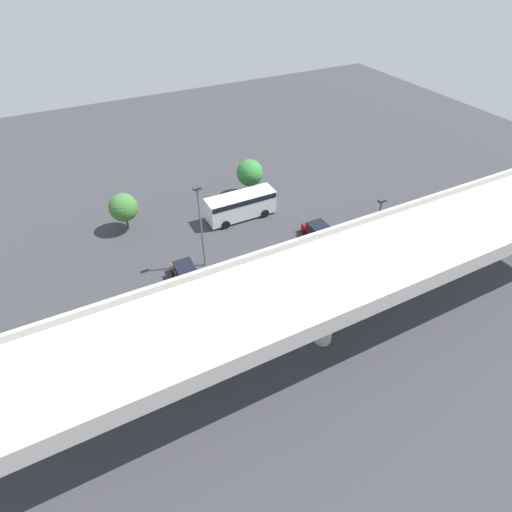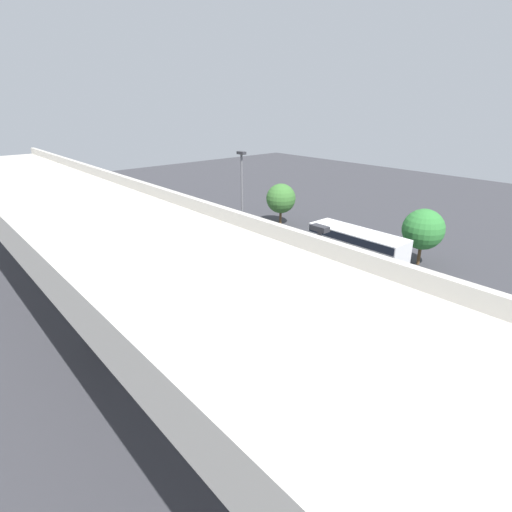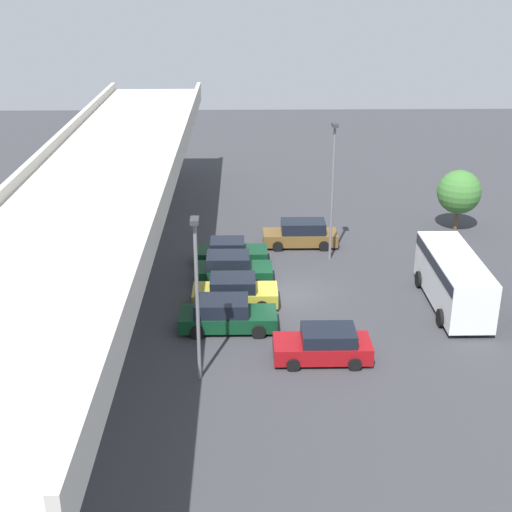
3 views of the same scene
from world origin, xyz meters
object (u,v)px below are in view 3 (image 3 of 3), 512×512
(lamp_post_near_aisle, at_px, (333,183))
(lamp_post_mid_lot, at_px, (197,287))
(parked_car_5, at_px, (301,234))
(tree_front_centre, at_px, (459,192))
(parked_car_1, at_px, (226,315))
(parked_car_3, at_px, (232,269))
(parked_car_2, at_px, (234,292))
(parked_car_0, at_px, (324,345))
(shuttle_bus, at_px, (454,277))
(parked_car_4, at_px, (231,252))

(lamp_post_near_aisle, relative_size, lamp_post_mid_lot, 1.13)
(parked_car_5, relative_size, tree_front_centre, 1.14)
(parked_car_1, height_order, lamp_post_near_aisle, lamp_post_near_aisle)
(parked_car_1, height_order, parked_car_3, parked_car_3)
(parked_car_2, bearing_deg, lamp_post_near_aisle, 47.07)
(parked_car_0, relative_size, shuttle_bus, 0.59)
(parked_car_0, bearing_deg, lamp_post_mid_lot, 15.24)
(parked_car_3, xyz_separation_m, parked_car_4, (2.80, 0.14, -0.11))
(parked_car_1, height_order, shuttle_bus, shuttle_bus)
(parked_car_2, bearing_deg, shuttle_bus, -1.40)
(parked_car_3, relative_size, parked_car_4, 1.00)
(shuttle_bus, bearing_deg, parked_car_2, 88.60)
(parked_car_1, bearing_deg, parked_car_0, -33.83)
(parked_car_2, bearing_deg, lamp_post_mid_lot, -101.37)
(parked_car_2, xyz_separation_m, parked_car_4, (5.80, 0.28, -0.08))
(parked_car_4, xyz_separation_m, tree_front_centre, (5.60, -15.35, 2.00))
(parked_car_1, xyz_separation_m, tree_front_centre, (14.12, -15.46, 1.91))
(parked_car_2, height_order, lamp_post_near_aisle, lamp_post_near_aisle)
(parked_car_3, height_order, shuttle_bus, shuttle_bus)
(parked_car_0, relative_size, parked_car_1, 0.93)
(parked_car_3, bearing_deg, shuttle_bus, -15.63)
(parked_car_0, height_order, lamp_post_near_aisle, lamp_post_near_aisle)
(parked_car_2, distance_m, lamp_post_mid_lot, 8.29)
(shuttle_bus, bearing_deg, tree_front_centre, -16.69)
(parked_car_4, relative_size, tree_front_centre, 1.03)
(parked_car_2, xyz_separation_m, lamp_post_mid_lot, (-7.29, 1.47, 3.65))
(parked_car_5, relative_size, shuttle_bus, 0.62)
(parked_car_2, height_order, lamp_post_mid_lot, lamp_post_mid_lot)
(parked_car_4, height_order, tree_front_centre, tree_front_centre)
(tree_front_centre, bearing_deg, parked_car_3, 118.92)
(parked_car_2, relative_size, tree_front_centre, 1.08)
(parked_car_5, xyz_separation_m, lamp_post_mid_lot, (-15.83, 5.67, 3.61))
(parked_car_4, xyz_separation_m, shuttle_bus, (-6.08, -11.85, 0.99))
(parked_car_0, relative_size, tree_front_centre, 1.07)
(tree_front_centre, bearing_deg, parked_car_5, 104.74)
(parked_car_5, xyz_separation_m, tree_front_centre, (2.86, -10.86, 1.88))
(lamp_post_mid_lot, bearing_deg, lamp_post_near_aisle, -28.27)
(parked_car_2, relative_size, shuttle_bus, 0.59)
(lamp_post_near_aisle, bearing_deg, shuttle_bus, -138.68)
(parked_car_3, bearing_deg, tree_front_centre, 28.92)
(parked_car_4, xyz_separation_m, parked_car_5, (2.74, -4.49, 0.12))
(shuttle_bus, bearing_deg, parked_car_4, 62.84)
(parked_car_0, distance_m, parked_car_5, 14.30)
(parked_car_2, xyz_separation_m, parked_car_5, (8.54, -4.21, 0.04))
(parked_car_0, height_order, parked_car_2, parked_car_2)
(parked_car_2, xyz_separation_m, shuttle_bus, (-0.28, -11.57, 0.91))
(parked_car_1, height_order, parked_car_5, parked_car_5)
(lamp_post_mid_lot, bearing_deg, tree_front_centre, -41.50)
(parked_car_2, relative_size, parked_car_5, 0.95)
(parked_car_3, bearing_deg, parked_car_4, 92.79)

